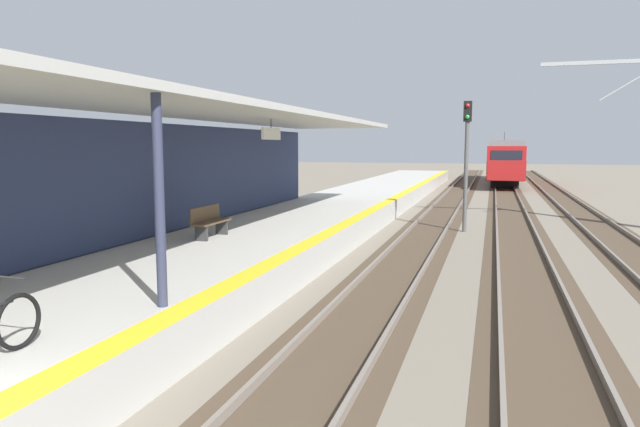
# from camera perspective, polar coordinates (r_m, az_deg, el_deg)

# --- Properties ---
(station_platform) EXTENTS (5.00, 80.00, 0.91)m
(station_platform) POSITION_cam_1_polar(r_m,az_deg,el_deg) (20.43, -2.81, -1.64)
(station_platform) COLOR #B7B5AD
(station_platform) RESTS_ON ground
(station_building_with_canopy) EXTENTS (4.85, 24.00, 4.43)m
(station_building_with_canopy) POSITION_cam_1_polar(r_m,az_deg,el_deg) (16.75, -14.17, 3.88)
(station_building_with_canopy) COLOR #4C4C4C
(station_building_with_canopy) RESTS_ON ground
(track_pair_nearest_platform) EXTENTS (2.34, 120.00, 0.16)m
(track_pair_nearest_platform) POSITION_cam_1_polar(r_m,az_deg,el_deg) (23.39, 10.78, -1.67)
(track_pair_nearest_platform) COLOR #4C3D2D
(track_pair_nearest_platform) RESTS_ON ground
(track_pair_middle) EXTENTS (2.34, 120.00, 0.16)m
(track_pair_middle) POSITION_cam_1_polar(r_m,az_deg,el_deg) (23.28, 19.13, -1.96)
(track_pair_middle) COLOR #4C3D2D
(track_pair_middle) RESTS_ON ground
(track_pair_far_side) EXTENTS (2.34, 120.00, 0.16)m
(track_pair_far_side) POSITION_cam_1_polar(r_m,az_deg,el_deg) (23.67, 27.38, -2.22)
(track_pair_far_side) COLOR #4C3D2D
(track_pair_far_side) RESTS_ON ground
(approaching_train) EXTENTS (2.93, 19.60, 4.76)m
(approaching_train) POSITION_cam_1_polar(r_m,az_deg,el_deg) (54.74, 18.04, 5.17)
(approaching_train) COLOR maroon
(approaching_train) RESTS_ON ground
(rail_signal_post) EXTENTS (0.32, 0.34, 5.20)m
(rail_signal_post) POSITION_cam_1_polar(r_m,az_deg,el_deg) (23.39, 14.51, 5.97)
(rail_signal_post) COLOR #4C4C4C
(rail_signal_post) RESTS_ON ground
(platform_bench) EXTENTS (0.45, 1.60, 0.88)m
(platform_bench) POSITION_cam_1_polar(r_m,az_deg,el_deg) (16.13, -11.06, -0.72)
(platform_bench) COLOR brown
(platform_bench) RESTS_ON station_platform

